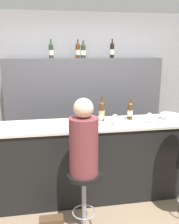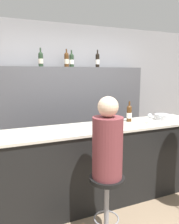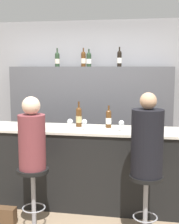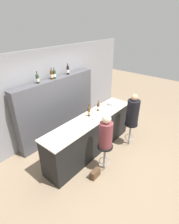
# 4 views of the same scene
# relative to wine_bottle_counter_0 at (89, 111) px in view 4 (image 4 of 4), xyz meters

# --- Properties ---
(ground_plane) EXTENTS (16.00, 16.00, 0.00)m
(ground_plane) POSITION_rel_wine_bottle_counter_0_xyz_m (-0.06, -0.41, -1.17)
(ground_plane) COLOR #8C755B
(wall_back) EXTENTS (6.40, 0.05, 2.60)m
(wall_back) POSITION_rel_wine_bottle_counter_0_xyz_m (-0.06, 1.38, 0.13)
(wall_back) COLOR gray
(wall_back) RESTS_ON ground_plane
(bar_counter) EXTENTS (2.90, 0.63, 1.03)m
(bar_counter) POSITION_rel_wine_bottle_counter_0_xyz_m (-0.06, -0.11, -0.65)
(bar_counter) COLOR black
(bar_counter) RESTS_ON ground_plane
(back_bar_cabinet) EXTENTS (2.72, 0.28, 1.82)m
(back_bar_cabinet) POSITION_rel_wine_bottle_counter_0_xyz_m (-0.06, 1.15, -0.25)
(back_bar_cabinet) COLOR #4C4C51
(back_bar_cabinet) RESTS_ON ground_plane
(wine_bottle_counter_0) EXTENTS (0.08, 0.08, 0.33)m
(wine_bottle_counter_0) POSITION_rel_wine_bottle_counter_0_xyz_m (0.00, 0.00, 0.00)
(wine_bottle_counter_0) COLOR #4C2D14
(wine_bottle_counter_0) RESTS_ON bar_counter
(wine_bottle_counter_1) EXTENTS (0.07, 0.07, 0.29)m
(wine_bottle_counter_1) POSITION_rel_wine_bottle_counter_0_xyz_m (0.40, 0.00, -0.01)
(wine_bottle_counter_1) COLOR #4C2D14
(wine_bottle_counter_1) RESTS_ON bar_counter
(wine_bottle_backbar_0) EXTENTS (0.08, 0.08, 0.31)m
(wine_bottle_backbar_0) POSITION_rel_wine_bottle_counter_0_xyz_m (-0.61, 1.15, 0.78)
(wine_bottle_backbar_0) COLOR #233823
(wine_bottle_backbar_0) RESTS_ON back_bar_cabinet
(wine_bottle_backbar_1) EXTENTS (0.08, 0.08, 0.31)m
(wine_bottle_backbar_1) POSITION_rel_wine_bottle_counter_0_xyz_m (-0.16, 1.15, 0.78)
(wine_bottle_backbar_1) COLOR #4C2D14
(wine_bottle_backbar_1) RESTS_ON back_bar_cabinet
(wine_bottle_backbar_2) EXTENTS (0.08, 0.08, 0.29)m
(wine_bottle_backbar_2) POSITION_rel_wine_bottle_counter_0_xyz_m (-0.07, 1.15, 0.78)
(wine_bottle_backbar_2) COLOR #233823
(wine_bottle_backbar_2) RESTS_ON back_bar_cabinet
(wine_bottle_backbar_3) EXTENTS (0.07, 0.07, 0.32)m
(wine_bottle_backbar_3) POSITION_rel_wine_bottle_counter_0_xyz_m (0.43, 1.15, 0.79)
(wine_bottle_backbar_3) COLOR black
(wine_bottle_backbar_3) RESTS_ON back_bar_cabinet
(wine_glass_0) EXTENTS (0.07, 0.07, 0.14)m
(wine_glass_0) POSITION_rel_wine_bottle_counter_0_xyz_m (-0.06, -0.23, -0.03)
(wine_glass_0) COLOR silver
(wine_glass_0) RESTS_ON bar_counter
(wine_glass_1) EXTENTS (0.07, 0.07, 0.14)m
(wine_glass_1) POSITION_rel_wine_bottle_counter_0_xyz_m (0.12, -0.23, -0.03)
(wine_glass_1) COLOR silver
(wine_glass_1) RESTS_ON bar_counter
(wine_glass_2) EXTENTS (0.07, 0.07, 0.14)m
(wine_glass_2) POSITION_rel_wine_bottle_counter_0_xyz_m (0.58, -0.23, -0.03)
(wine_glass_2) COLOR silver
(wine_glass_2) RESTS_ON bar_counter
(wine_glass_3) EXTENTS (0.07, 0.07, 0.13)m
(wine_glass_3) POSITION_rel_wine_bottle_counter_0_xyz_m (0.77, -0.23, -0.04)
(wine_glass_3) COLOR silver
(wine_glass_3) RESTS_ON bar_counter
(metal_bowl) EXTENTS (0.23, 0.23, 0.08)m
(metal_bowl) POSITION_rel_wine_bottle_counter_0_xyz_m (0.93, -0.08, -0.09)
(metal_bowl) COLOR #B7B7BC
(metal_bowl) RESTS_ON bar_counter
(bar_stool_left) EXTENTS (0.36, 0.36, 0.69)m
(bar_stool_left) POSITION_rel_wine_bottle_counter_0_xyz_m (-0.36, -0.78, -0.63)
(bar_stool_left) COLOR gray
(bar_stool_left) RESTS_ON ground_plane
(guest_seated_left) EXTENTS (0.30, 0.30, 0.81)m
(guest_seated_left) POSITION_rel_wine_bottle_counter_0_xyz_m (-0.36, -0.78, -0.12)
(guest_seated_left) COLOR brown
(guest_seated_left) RESTS_ON bar_stool_left
(bar_stool_right) EXTENTS (0.36, 0.36, 0.69)m
(bar_stool_right) POSITION_rel_wine_bottle_counter_0_xyz_m (0.89, -0.78, -0.63)
(bar_stool_right) COLOR gray
(bar_stool_right) RESTS_ON ground_plane
(guest_seated_right) EXTENTS (0.33, 0.33, 0.87)m
(guest_seated_right) POSITION_rel_wine_bottle_counter_0_xyz_m (0.89, -0.78, -0.10)
(guest_seated_right) COLOR black
(guest_seated_right) RESTS_ON bar_stool_right
(handbag) EXTENTS (0.26, 0.12, 0.20)m
(handbag) POSITION_rel_wine_bottle_counter_0_xyz_m (-0.72, -0.78, -1.07)
(handbag) COLOR #513823
(handbag) RESTS_ON ground_plane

